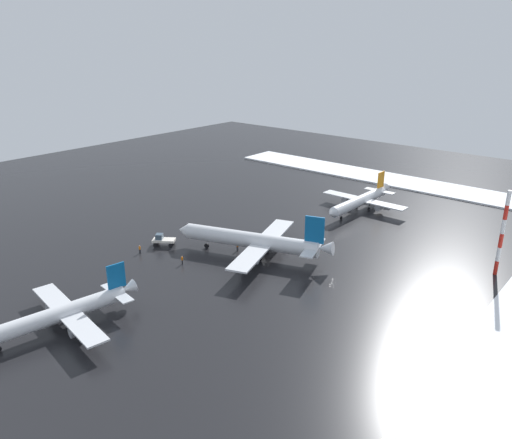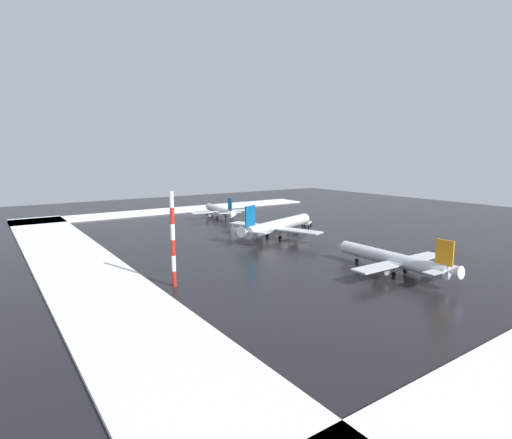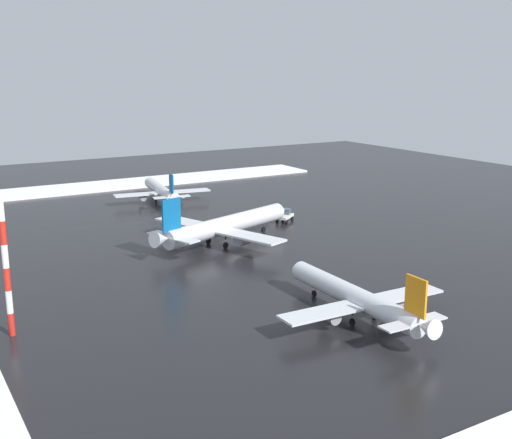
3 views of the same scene
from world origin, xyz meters
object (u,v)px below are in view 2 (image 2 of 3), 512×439
(antenna_mast, at_px, (173,240))
(ground_crew_beside_wing, at_px, (296,221))
(airplane_distant_tail, at_px, (220,210))
(airplane_far_rear, at_px, (278,226))
(airplane_parked_portside, at_px, (393,259))
(pushback_tug, at_px, (307,222))
(ground_crew_near_tug, at_px, (289,232))
(ground_crew_by_nose_gear, at_px, (274,225))

(antenna_mast, bearing_deg, ground_crew_beside_wing, 122.19)
(airplane_distant_tail, bearing_deg, airplane_far_rear, -177.66)
(airplane_parked_portside, bearing_deg, ground_crew_beside_wing, -20.57)
(airplane_far_rear, height_order, airplane_distant_tail, airplane_far_rear)
(airplane_distant_tail, bearing_deg, ground_crew_beside_wing, -142.52)
(airplane_far_rear, xyz_separation_m, airplane_distant_tail, (-39.18, 4.55, -0.66))
(pushback_tug, height_order, ground_crew_near_tug, pushback_tug)
(pushback_tug, height_order, antenna_mast, antenna_mast)
(airplane_parked_portside, height_order, ground_crew_beside_wing, airplane_parked_portside)
(pushback_tug, bearing_deg, airplane_far_rear, 168.81)
(pushback_tug, relative_size, antenna_mast, 0.31)
(airplane_far_rear, height_order, ground_crew_near_tug, airplane_far_rear)
(airplane_parked_portside, distance_m, ground_crew_by_nose_gear, 51.08)
(pushback_tug, xyz_separation_m, ground_crew_near_tug, (7.91, -13.82, -0.31))
(ground_crew_by_nose_gear, bearing_deg, airplane_far_rear, -14.75)
(airplane_distant_tail, xyz_separation_m, ground_crew_beside_wing, (25.23, 13.70, -1.60))
(airplane_parked_portside, relative_size, ground_crew_near_tug, 15.89)
(airplane_distant_tail, xyz_separation_m, pushback_tug, (30.90, 13.39, -1.29))
(airplane_parked_portside, bearing_deg, ground_crew_by_nose_gear, -10.55)
(airplane_far_rear, height_order, ground_crew_beside_wing, airplane_far_rear)
(airplane_parked_portside, relative_size, pushback_tug, 5.42)
(airplane_distant_tail, distance_m, antenna_mast, 75.53)
(pushback_tug, bearing_deg, ground_crew_beside_wing, 50.86)
(airplane_parked_portside, xyz_separation_m, ground_crew_near_tug, (-38.44, 6.55, -1.70))
(airplane_parked_portside, distance_m, ground_crew_near_tug, 39.03)
(airplane_far_rear, xyz_separation_m, antenna_mast, (22.17, -39.15, 4.77))
(airplane_parked_portside, relative_size, ground_crew_by_nose_gear, 15.89)
(antenna_mast, bearing_deg, airplane_parked_portside, 66.60)
(airplane_far_rear, relative_size, ground_crew_beside_wing, 18.70)
(pushback_tug, height_order, ground_crew_beside_wing, pushback_tug)
(airplane_far_rear, height_order, airplane_parked_portside, airplane_far_rear)
(airplane_parked_portside, relative_size, ground_crew_beside_wing, 15.89)
(airplane_far_rear, xyz_separation_m, ground_crew_by_nose_gear, (-11.93, 7.89, -2.26))
(airplane_parked_portside, relative_size, antenna_mast, 1.70)
(airplane_far_rear, relative_size, ground_crew_by_nose_gear, 18.70)
(pushback_tug, height_order, ground_crew_by_nose_gear, pushback_tug)
(airplane_far_rear, distance_m, airplane_parked_portside, 38.15)
(airplane_far_rear, distance_m, ground_crew_near_tug, 4.72)
(airplane_distant_tail, xyz_separation_m, antenna_mast, (61.36, -43.70, 5.43))
(antenna_mast, bearing_deg, airplane_far_rear, 119.52)
(airplane_parked_portside, bearing_deg, pushback_tug, -22.61)
(airplane_distant_tail, xyz_separation_m, airplane_parked_portside, (77.25, -6.98, 0.10))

